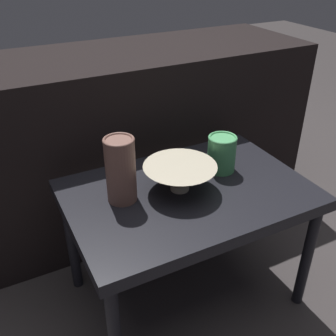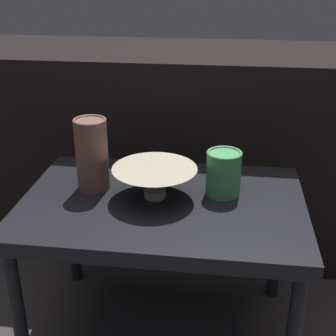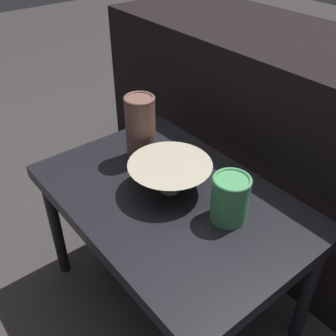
{
  "view_description": "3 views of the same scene",
  "coord_description": "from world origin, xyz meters",
  "views": [
    {
      "loc": [
        -0.52,
        -0.87,
        1.13
      ],
      "look_at": [
        -0.05,
        0.03,
        0.53
      ],
      "focal_mm": 42.0,
      "sensor_mm": 36.0,
      "label": 1
    },
    {
      "loc": [
        0.16,
        -1.08,
        1.04
      ],
      "look_at": [
        0.01,
        -0.0,
        0.55
      ],
      "focal_mm": 50.0,
      "sensor_mm": 36.0,
      "label": 2
    },
    {
      "loc": [
        0.63,
        -0.52,
        1.13
      ],
      "look_at": [
        -0.01,
        -0.0,
        0.54
      ],
      "focal_mm": 42.0,
      "sensor_mm": 36.0,
      "label": 3
    }
  ],
  "objects": [
    {
      "name": "table",
      "position": [
        0.0,
        0.0,
        0.4
      ],
      "size": [
        0.75,
        0.5,
        0.45
      ],
      "color": "black",
      "rests_on": "ground_plane"
    },
    {
      "name": "vase_colorful_right",
      "position": [
        0.16,
        0.06,
        0.51
      ],
      "size": [
        0.09,
        0.09,
        0.12
      ],
      "color": "#47995B",
      "rests_on": "table"
    },
    {
      "name": "vase_textured_left",
      "position": [
        -0.2,
        0.05,
        0.55
      ],
      "size": [
        0.09,
        0.09,
        0.2
      ],
      "color": "brown",
      "rests_on": "table"
    },
    {
      "name": "ground_plane",
      "position": [
        0.0,
        0.0,
        0.0
      ],
      "size": [
        8.0,
        8.0,
        0.0
      ],
      "primitive_type": "plane",
      "color": "#383333"
    },
    {
      "name": "couch_backdrop",
      "position": [
        0.0,
        0.57,
        0.37
      ],
      "size": [
        1.59,
        0.5,
        0.74
      ],
      "color": "black",
      "rests_on": "ground_plane"
    },
    {
      "name": "bowl",
      "position": [
        -0.02,
        0.01,
        0.5
      ],
      "size": [
        0.22,
        0.22,
        0.08
      ],
      "color": "#B2A88E",
      "rests_on": "table"
    }
  ]
}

